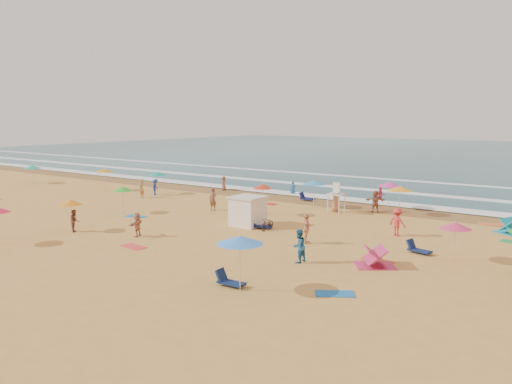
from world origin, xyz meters
The scene contains 13 objects.
ground centered at (0.00, 0.00, 0.00)m, with size 220.00×220.00×0.00m, color gold.
ocean centered at (0.00, 84.00, 0.00)m, with size 220.00×140.00×0.18m, color #0C4756.
wet_sand centered at (0.00, 12.50, 0.01)m, with size 220.00×220.00×0.00m, color olive.
surf_foam centered at (0.00, 21.32, 0.10)m, with size 200.00×18.70×0.05m.
cabana centered at (1.07, 0.57, 1.00)m, with size 2.00×2.00×2.00m, color white.
cabana_roof centered at (1.07, 0.57, 2.06)m, with size 2.20×2.20×0.12m, color silver.
bicycle centered at (2.97, 0.27, 0.43)m, with size 0.56×1.62×0.85m, color black.
lifeguard_stand centered at (4.05, 8.52, 1.05)m, with size 1.20×1.20×2.10m, color white, non-canonical shape.
beach_umbrellas centered at (-0.06, 0.87, 2.13)m, with size 65.45×26.98×0.74m.
loungers centered at (3.69, -2.88, 0.17)m, with size 44.93×25.71×0.34m.
towels centered at (0.60, -1.10, 0.01)m, with size 44.39×28.92×0.03m.
popup_tents centered at (14.56, 2.67, 0.60)m, with size 7.10×14.69×1.20m.
beachgoers centered at (0.42, 3.96, 0.82)m, with size 42.52×25.86×2.13m.
Camera 1 is at (21.81, -27.45, 7.59)m, focal length 35.00 mm.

